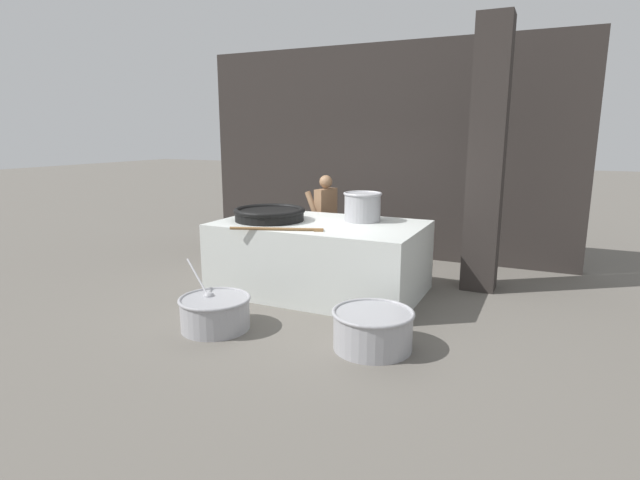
{
  "coord_description": "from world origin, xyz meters",
  "views": [
    {
      "loc": [
        2.99,
        -6.41,
        2.28
      ],
      "look_at": [
        0.0,
        0.0,
        0.77
      ],
      "focal_mm": 28.0,
      "sensor_mm": 36.0,
      "label": 1
    }
  ],
  "objects_px": {
    "giant_wok_near": "(270,214)",
    "cook": "(325,218)",
    "prep_bowl_vegetables": "(215,311)",
    "prep_bowl_meat": "(373,328)",
    "stock_pot": "(363,206)"
  },
  "relations": [
    {
      "from": "giant_wok_near",
      "to": "cook",
      "type": "relative_size",
      "value": 0.66
    },
    {
      "from": "prep_bowl_vegetables",
      "to": "prep_bowl_meat",
      "type": "xyz_separation_m",
      "value": [
        1.89,
        0.26,
        0.02
      ]
    },
    {
      "from": "giant_wok_near",
      "to": "prep_bowl_meat",
      "type": "distance_m",
      "value": 2.71
    },
    {
      "from": "cook",
      "to": "prep_bowl_vegetables",
      "type": "bearing_deg",
      "value": 101.67
    },
    {
      "from": "prep_bowl_vegetables",
      "to": "giant_wok_near",
      "type": "bearing_deg",
      "value": 97.86
    },
    {
      "from": "giant_wok_near",
      "to": "stock_pot",
      "type": "xyz_separation_m",
      "value": [
        1.26,
        0.53,
        0.12
      ]
    },
    {
      "from": "prep_bowl_vegetables",
      "to": "cook",
      "type": "bearing_deg",
      "value": 90.15
    },
    {
      "from": "giant_wok_near",
      "to": "prep_bowl_meat",
      "type": "xyz_separation_m",
      "value": [
        2.12,
        -1.44,
        -0.9
      ]
    },
    {
      "from": "giant_wok_near",
      "to": "prep_bowl_vegetables",
      "type": "distance_m",
      "value": 1.94
    },
    {
      "from": "cook",
      "to": "stock_pot",
      "type": "bearing_deg",
      "value": 148.48
    },
    {
      "from": "giant_wok_near",
      "to": "stock_pot",
      "type": "bearing_deg",
      "value": 22.86
    },
    {
      "from": "stock_pot",
      "to": "cook",
      "type": "xyz_separation_m",
      "value": [
        -1.03,
        0.96,
        -0.39
      ]
    },
    {
      "from": "giant_wok_near",
      "to": "prep_bowl_vegetables",
      "type": "height_order",
      "value": "giant_wok_near"
    },
    {
      "from": "prep_bowl_meat",
      "to": "stock_pot",
      "type": "bearing_deg",
      "value": 113.69
    },
    {
      "from": "giant_wok_near",
      "to": "prep_bowl_meat",
      "type": "bearing_deg",
      "value": -34.11
    }
  ]
}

